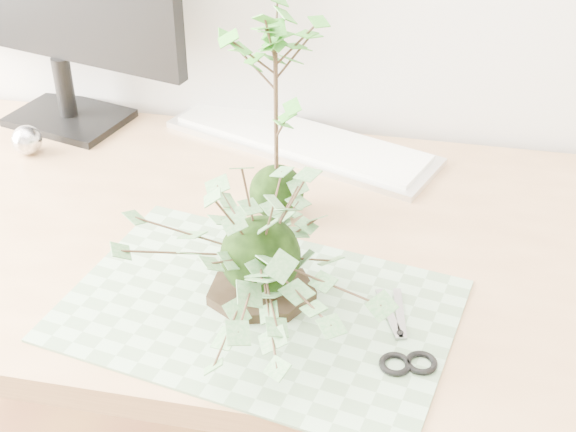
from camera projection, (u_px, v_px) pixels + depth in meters
The scene contains 8 objects.
desk at pixel (264, 280), 1.25m from camera, with size 1.60×0.70×0.74m.
cutting_mat at pixel (258, 310), 1.06m from camera, with size 0.50×0.33×0.00m, color #668862.
stone_dish at pixel (261, 292), 1.07m from camera, with size 0.15×0.15×0.01m, color black.
ivy_kokedama at pixel (260, 224), 1.01m from camera, with size 0.31×0.31×0.21m.
maple_kokedama at pixel (276, 67), 1.11m from camera, with size 0.23×0.23×0.35m.
keyboard at pixel (301, 141), 1.43m from camera, with size 0.52×0.31×0.02m.
foil_ball at pixel (27, 140), 1.40m from camera, with size 0.05×0.05×0.05m, color white.
scissors at pixel (400, 351), 0.98m from camera, with size 0.08×0.17×0.01m.
Camera 1 is at (0.18, 0.27, 1.43)m, focal length 50.00 mm.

